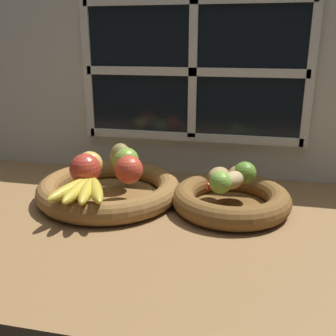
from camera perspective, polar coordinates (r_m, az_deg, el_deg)
ground_plane at (r=97.72cm, az=0.67°, el=-6.96°), size 140.00×90.00×3.00cm
back_wall at (r=118.42cm, az=3.74°, el=12.25°), size 140.00×4.60×55.00cm
fruit_bowl_left at (r=104.27cm, az=-8.49°, el=-3.06°), size 37.02×37.02×5.57cm
fruit_bowl_right at (r=98.05cm, az=9.04°, el=-4.48°), size 28.92×28.92×5.57cm
apple_red_right at (r=98.39cm, az=-5.66°, el=-0.22°), size 7.08×7.08×7.08cm
apple_green_back at (r=105.60cm, az=-6.12°, el=1.07°), size 7.15×7.15×7.15cm
apple_red_front at (r=99.35cm, az=-11.84°, el=-0.15°), size 7.73×7.73×7.73cm
apple_golden_left at (r=104.72cm, az=-11.20°, el=0.55°), size 6.72×6.72×6.72cm
pear_brown at (r=106.71cm, az=-6.84°, el=1.46°), size 8.12×8.04×8.00cm
banana_bunch_front at (r=92.94cm, az=-12.07°, el=-3.01°), size 14.08×17.12×2.99cm
potato_large at (r=96.26cm, az=9.19°, el=-1.72°), size 8.24×9.21×4.13cm
potato_back at (r=100.06cm, az=10.43°, el=-0.88°), size 7.96×7.17×4.60cm
potato_oblong at (r=98.98cm, az=7.32°, el=-1.10°), size 6.42×8.28×4.06cm
lime_near at (r=92.75cm, az=7.55°, el=-2.03°), size 5.30×5.30×5.30cm
lime_far at (r=99.39cm, az=10.99°, el=-0.70°), size 5.70×5.70×5.70cm
chili_pepper at (r=96.18cm, az=8.75°, el=-2.43°), size 10.64×5.78×1.86cm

